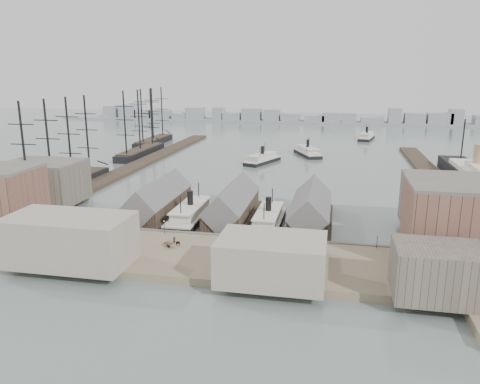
% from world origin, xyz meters
% --- Properties ---
extents(ground, '(900.00, 900.00, 0.00)m').
position_xyz_m(ground, '(0.00, 0.00, 0.00)').
color(ground, slate).
rests_on(ground, ground).
extents(quay, '(180.00, 30.00, 2.00)m').
position_xyz_m(quay, '(0.00, -20.00, 1.00)').
color(quay, '#776850').
rests_on(quay, ground).
extents(seawall, '(180.00, 1.20, 2.30)m').
position_xyz_m(seawall, '(0.00, -5.20, 1.15)').
color(seawall, '#59544C').
rests_on(seawall, ground).
extents(west_wharf, '(10.00, 220.00, 1.60)m').
position_xyz_m(west_wharf, '(-68.00, 100.00, 0.80)').
color(west_wharf, '#2D231C').
rests_on(west_wharf, ground).
extents(east_wharf, '(10.00, 180.00, 1.60)m').
position_xyz_m(east_wharf, '(78.00, 90.00, 0.80)').
color(east_wharf, '#2D231C').
rests_on(east_wharf, ground).
extents(ferry_shed_west, '(14.00, 42.00, 12.60)m').
position_xyz_m(ferry_shed_west, '(-26.00, 16.88, 4.64)').
color(ferry_shed_west, '#2D231C').
rests_on(ferry_shed_west, ground).
extents(ferry_shed_center, '(14.00, 42.00, 12.60)m').
position_xyz_m(ferry_shed_center, '(0.00, 16.88, 4.64)').
color(ferry_shed_center, '#2D231C').
rests_on(ferry_shed_center, ground).
extents(ferry_shed_east, '(14.00, 42.00, 12.60)m').
position_xyz_m(ferry_shed_east, '(26.00, 16.88, 4.64)').
color(ferry_shed_east, '#2D231C').
rests_on(ferry_shed_east, ground).
extents(warehouse_west_back, '(26.00, 20.00, 14.00)m').
position_xyz_m(warehouse_west_back, '(-70.00, 18.00, 9.00)').
color(warehouse_west_back, '#60564C').
rests_on(warehouse_west_back, west_land).
extents(warehouse_east_front, '(30.00, 18.00, 19.00)m').
position_xyz_m(warehouse_east_front, '(66.00, -12.00, 11.50)').
color(warehouse_east_front, brown).
rests_on(warehouse_east_front, east_land).
extents(warehouse_east_back, '(28.00, 20.00, 15.00)m').
position_xyz_m(warehouse_east_back, '(68.00, 15.00, 9.50)').
color(warehouse_east_back, '#60564C').
rests_on(warehouse_east_back, east_land).
extents(street_bldg_center, '(24.00, 16.00, 10.00)m').
position_xyz_m(street_bldg_center, '(20.00, -32.00, 7.00)').
color(street_bldg_center, gray).
rests_on(street_bldg_center, quay).
extents(street_bldg_west, '(30.00, 16.00, 12.00)m').
position_xyz_m(street_bldg_west, '(-30.00, -32.00, 8.00)').
color(street_bldg_west, gray).
rests_on(street_bldg_west, quay).
extents(street_bldg_east, '(18.00, 14.00, 11.00)m').
position_xyz_m(street_bldg_east, '(55.00, -33.00, 7.50)').
color(street_bldg_east, '#60564C').
rests_on(street_bldg_east, quay).
extents(lamp_post_far_w, '(0.44, 0.44, 3.92)m').
position_xyz_m(lamp_post_far_w, '(-45.00, -7.00, 4.71)').
color(lamp_post_far_w, black).
rests_on(lamp_post_far_w, quay).
extents(lamp_post_near_w, '(0.44, 0.44, 3.92)m').
position_xyz_m(lamp_post_near_w, '(-15.00, -7.00, 4.71)').
color(lamp_post_near_w, black).
rests_on(lamp_post_near_w, quay).
extents(lamp_post_near_e, '(0.44, 0.44, 3.92)m').
position_xyz_m(lamp_post_near_e, '(15.00, -7.00, 4.71)').
color(lamp_post_near_e, black).
rests_on(lamp_post_near_e, quay).
extents(lamp_post_far_e, '(0.44, 0.44, 3.92)m').
position_xyz_m(lamp_post_far_e, '(45.00, -7.00, 4.71)').
color(lamp_post_far_e, black).
rests_on(lamp_post_far_e, quay).
extents(far_shore, '(500.00, 40.00, 15.72)m').
position_xyz_m(far_shore, '(-2.07, 334.14, 3.91)').
color(far_shore, gray).
rests_on(far_shore, ground).
extents(ferry_docked_west, '(9.08, 30.28, 10.81)m').
position_xyz_m(ferry_docked_west, '(-13.00, 12.02, 2.53)').
color(ferry_docked_west, black).
rests_on(ferry_docked_west, ground).
extents(ferry_docked_east, '(8.59, 28.64, 10.23)m').
position_xyz_m(ferry_docked_east, '(13.00, 11.39, 2.40)').
color(ferry_docked_east, black).
rests_on(ferry_docked_east, ground).
extents(ferry_open_near, '(17.73, 28.36, 9.74)m').
position_xyz_m(ferry_open_near, '(-5.51, 117.35, 2.28)').
color(ferry_open_near, black).
rests_on(ferry_open_near, ground).
extents(ferry_open_mid, '(18.93, 29.23, 10.07)m').
position_xyz_m(ferry_open_mid, '(16.96, 145.74, 2.36)').
color(ferry_open_mid, black).
rests_on(ferry_open_mid, ground).
extents(ferry_open_far, '(14.08, 29.00, 9.95)m').
position_xyz_m(ferry_open_far, '(54.82, 223.00, 2.33)').
color(ferry_open_far, black).
rests_on(ferry_open_far, ground).
extents(sailing_ship_near, '(9.25, 63.71, 38.02)m').
position_xyz_m(sailing_ship_near, '(-77.50, 40.91, 2.79)').
color(sailing_ship_near, black).
rests_on(sailing_ship_near, ground).
extents(sailing_ship_mid, '(9.31, 53.80, 38.28)m').
position_xyz_m(sailing_ship_mid, '(-79.93, 126.61, 2.74)').
color(sailing_ship_mid, black).
rests_on(sailing_ship_mid, ground).
extents(sailing_ship_far, '(9.18, 51.00, 37.74)m').
position_xyz_m(sailing_ship_far, '(-89.18, 170.23, 2.73)').
color(sailing_ship_far, black).
rests_on(sailing_ship_far, ground).
extents(ocean_steamer, '(12.77, 93.29, 18.66)m').
position_xyz_m(ocean_steamer, '(92.00, 80.15, 4.01)').
color(ocean_steamer, black).
rests_on(ocean_steamer, ground).
extents(tram, '(3.00, 11.36, 4.04)m').
position_xyz_m(tram, '(28.71, -18.08, 4.07)').
color(tram, black).
rests_on(tram, quay).
extents(horse_cart_left, '(4.44, 3.98, 1.56)m').
position_xyz_m(horse_cart_left, '(-41.57, -14.88, 2.80)').
color(horse_cart_left, black).
rests_on(horse_cart_left, quay).
extents(horse_cart_center, '(4.81, 3.38, 1.59)m').
position_xyz_m(horse_cart_center, '(-8.55, -16.31, 2.81)').
color(horse_cart_center, black).
rests_on(horse_cart_center, quay).
extents(horse_cart_right, '(4.79, 2.95, 1.52)m').
position_xyz_m(horse_cart_right, '(11.15, -24.66, 2.78)').
color(horse_cart_right, black).
rests_on(horse_cart_right, quay).
extents(pedestrian_0, '(0.69, 0.60, 1.57)m').
position_xyz_m(pedestrian_0, '(-49.61, -15.12, 2.79)').
color(pedestrian_0, black).
rests_on(pedestrian_0, quay).
extents(pedestrian_1, '(1.00, 0.97, 1.63)m').
position_xyz_m(pedestrian_1, '(-46.89, -23.15, 2.82)').
color(pedestrian_1, black).
rests_on(pedestrian_1, quay).
extents(pedestrian_2, '(1.27, 0.99, 1.72)m').
position_xyz_m(pedestrian_2, '(-29.52, -13.63, 2.86)').
color(pedestrian_2, black).
rests_on(pedestrian_2, quay).
extents(pedestrian_3, '(0.80, 1.09, 1.72)m').
position_xyz_m(pedestrian_3, '(-19.98, -24.02, 2.86)').
color(pedestrian_3, black).
rests_on(pedestrian_3, quay).
extents(pedestrian_4, '(1.00, 0.92, 1.72)m').
position_xyz_m(pedestrian_4, '(-9.67, -13.60, 2.86)').
color(pedestrian_4, black).
rests_on(pedestrian_4, quay).
extents(pedestrian_5, '(0.44, 0.60, 1.61)m').
position_xyz_m(pedestrian_5, '(12.99, -22.56, 2.80)').
color(pedestrian_5, black).
rests_on(pedestrian_5, quay).
extents(pedestrian_6, '(0.91, 0.80, 1.57)m').
position_xyz_m(pedestrian_6, '(17.71, -12.63, 2.78)').
color(pedestrian_6, black).
rests_on(pedestrian_6, quay).
extents(pedestrian_7, '(1.10, 1.31, 1.76)m').
position_xyz_m(pedestrian_7, '(22.57, -23.46, 2.88)').
color(pedestrian_7, black).
rests_on(pedestrian_7, quay).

